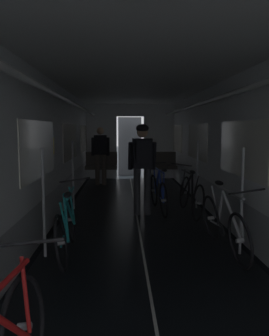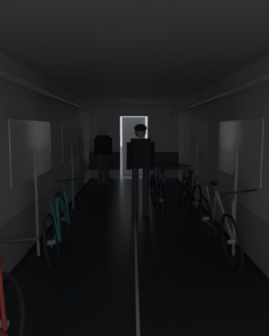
{
  "view_description": "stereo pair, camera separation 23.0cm",
  "coord_description": "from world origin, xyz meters",
  "px_view_note": "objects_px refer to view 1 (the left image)",
  "views": [
    {
      "loc": [
        -0.28,
        -2.12,
        1.63
      ],
      "look_at": [
        0.0,
        5.27,
        0.78
      ],
      "focal_mm": 36.02,
      "sensor_mm": 36.0,
      "label": 1
    },
    {
      "loc": [
        -0.05,
        -2.13,
        1.63
      ],
      "look_at": [
        0.0,
        5.27,
        0.78
      ],
      "focal_mm": 36.02,
      "sensor_mm": 36.0,
      "label": 2
    }
  ],
  "objects_px": {
    "bench_seat_far_left": "(101,164)",
    "person_standing_near_bench": "(101,152)",
    "bicycle_silver": "(224,224)",
    "bicycle_teal": "(66,226)",
    "bench_seat_far_right": "(160,164)",
    "bicycle_blue_in_aisle": "(159,193)",
    "person_cyclist_aisle": "(142,159)",
    "bicycle_black": "(191,195)"
  },
  "relations": [
    {
      "from": "bench_seat_far_left",
      "to": "bench_seat_far_right",
      "type": "relative_size",
      "value": 1.0
    },
    {
      "from": "bicycle_teal",
      "to": "bicycle_blue_in_aisle",
      "type": "height_order",
      "value": "bicycle_teal"
    },
    {
      "from": "bicycle_black",
      "to": "person_cyclist_aisle",
      "type": "distance_m",
      "value": 1.16
    },
    {
      "from": "person_cyclist_aisle",
      "to": "bicycle_teal",
      "type": "bearing_deg",
      "value": -118.86
    },
    {
      "from": "bicycle_teal",
      "to": "bicycle_silver",
      "type": "bearing_deg",
      "value": 0.56
    },
    {
      "from": "bench_seat_far_right",
      "to": "bicycle_teal",
      "type": "distance_m",
      "value": 6.22
    },
    {
      "from": "bicycle_teal",
      "to": "bicycle_black",
      "type": "bearing_deg",
      "value": 44.99
    },
    {
      "from": "bicycle_silver",
      "to": "bicycle_blue_in_aisle",
      "type": "xyz_separation_m",
      "value": [
        -0.62,
        2.26,
        0.0
      ]
    },
    {
      "from": "bicycle_teal",
      "to": "person_cyclist_aisle",
      "type": "height_order",
      "value": "person_cyclist_aisle"
    },
    {
      "from": "bench_seat_far_left",
      "to": "person_standing_near_bench",
      "type": "xyz_separation_m",
      "value": [
        0.0,
        -0.38,
        0.41
      ]
    },
    {
      "from": "bicycle_teal",
      "to": "bench_seat_far_left",
      "type": "bearing_deg",
      "value": 89.05
    },
    {
      "from": "bench_seat_far_left",
      "to": "person_standing_near_bench",
      "type": "relative_size",
      "value": 0.58
    },
    {
      "from": "bicycle_black",
      "to": "person_standing_near_bench",
      "type": "xyz_separation_m",
      "value": [
        -1.94,
        3.51,
        0.6
      ]
    },
    {
      "from": "bench_seat_far_left",
      "to": "bicycle_teal",
      "type": "relative_size",
      "value": 0.58
    },
    {
      "from": "person_cyclist_aisle",
      "to": "bicycle_black",
      "type": "bearing_deg",
      "value": 1.51
    },
    {
      "from": "bicycle_silver",
      "to": "person_standing_near_bench",
      "type": "relative_size",
      "value": 1.01
    },
    {
      "from": "bicycle_black",
      "to": "bicycle_blue_in_aisle",
      "type": "bearing_deg",
      "value": 157.63
    },
    {
      "from": "bicycle_teal",
      "to": "bicycle_blue_in_aisle",
      "type": "distance_m",
      "value": 2.7
    },
    {
      "from": "bicycle_teal",
      "to": "person_standing_near_bench",
      "type": "relative_size",
      "value": 1.01
    },
    {
      "from": "bicycle_black",
      "to": "bicycle_blue_in_aisle",
      "type": "xyz_separation_m",
      "value": [
        -0.59,
        0.24,
        0.0
      ]
    },
    {
      "from": "bicycle_teal",
      "to": "person_standing_near_bench",
      "type": "distance_m",
      "value": 5.58
    },
    {
      "from": "bench_seat_far_right",
      "to": "person_standing_near_bench",
      "type": "distance_m",
      "value": 1.88
    },
    {
      "from": "bicycle_silver",
      "to": "bench_seat_far_right",
      "type": "bearing_deg",
      "value": 91.69
    },
    {
      "from": "bench_seat_far_right",
      "to": "bicycle_silver",
      "type": "bearing_deg",
      "value": -88.31
    },
    {
      "from": "bicycle_silver",
      "to": "person_standing_near_bench",
      "type": "distance_m",
      "value": 5.9
    },
    {
      "from": "person_standing_near_bench",
      "to": "person_cyclist_aisle",
      "type": "bearing_deg",
      "value": -74.08
    },
    {
      "from": "bicycle_black",
      "to": "bicycle_silver",
      "type": "bearing_deg",
      "value": -89.02
    },
    {
      "from": "bench_seat_far_right",
      "to": "bicycle_blue_in_aisle",
      "type": "height_order",
      "value": "bench_seat_far_right"
    },
    {
      "from": "bench_seat_far_left",
      "to": "bicycle_blue_in_aisle",
      "type": "xyz_separation_m",
      "value": [
        1.35,
        -3.64,
        -0.18
      ]
    },
    {
      "from": "bicycle_teal",
      "to": "person_cyclist_aisle",
      "type": "xyz_separation_m",
      "value": [
        1.11,
        2.01,
        0.69
      ]
    },
    {
      "from": "bicycle_silver",
      "to": "bicycle_black",
      "type": "relative_size",
      "value": 1.0
    },
    {
      "from": "bench_seat_far_left",
      "to": "bicycle_teal",
      "type": "xyz_separation_m",
      "value": [
        -0.1,
        -5.92,
        -0.19
      ]
    },
    {
      "from": "bicycle_black",
      "to": "person_cyclist_aisle",
      "type": "height_order",
      "value": "person_cyclist_aisle"
    },
    {
      "from": "bicycle_blue_in_aisle",
      "to": "person_standing_near_bench",
      "type": "distance_m",
      "value": 3.58
    },
    {
      "from": "bench_seat_far_left",
      "to": "bench_seat_far_right",
      "type": "xyz_separation_m",
      "value": [
        1.8,
        0.0,
        0.0
      ]
    },
    {
      "from": "bicycle_silver",
      "to": "bicycle_teal",
      "type": "distance_m",
      "value": 2.07
    },
    {
      "from": "bicycle_black",
      "to": "person_standing_near_bench",
      "type": "distance_m",
      "value": 4.05
    },
    {
      "from": "bench_seat_far_left",
      "to": "bicycle_black",
      "type": "bearing_deg",
      "value": -63.48
    },
    {
      "from": "bicycle_silver",
      "to": "bicycle_blue_in_aisle",
      "type": "relative_size",
      "value": 1.0
    },
    {
      "from": "person_cyclist_aisle",
      "to": "person_standing_near_bench",
      "type": "xyz_separation_m",
      "value": [
        -1.01,
        3.53,
        -0.1
      ]
    },
    {
      "from": "bench_seat_far_left",
      "to": "bicycle_teal",
      "type": "bearing_deg",
      "value": -90.95
    },
    {
      "from": "bench_seat_far_right",
      "to": "bicycle_black",
      "type": "distance_m",
      "value": 3.89
    }
  ]
}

